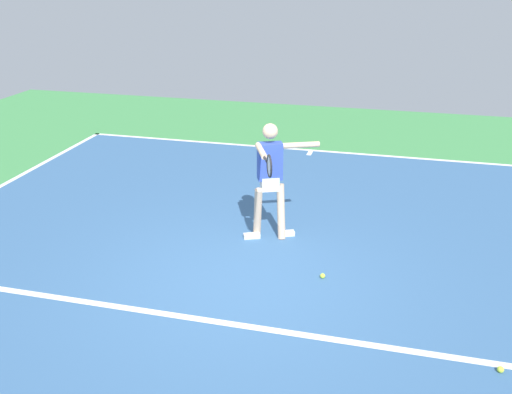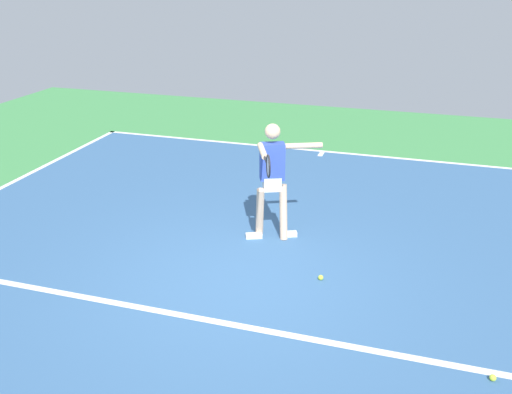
% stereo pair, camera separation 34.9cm
% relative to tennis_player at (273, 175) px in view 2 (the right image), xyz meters
% --- Properties ---
extents(ground_plane, '(19.43, 19.43, 0.00)m').
position_rel_tennis_player_xyz_m(ground_plane, '(0.08, 1.31, -0.99)').
color(ground_plane, '#428E4C').
extents(court_surface, '(10.31, 11.33, 0.00)m').
position_rel_tennis_player_xyz_m(court_surface, '(0.08, 1.31, -0.98)').
color(court_surface, '#38608E').
rests_on(court_surface, ground_plane).
extents(court_line_baseline_near, '(10.31, 0.10, 0.01)m').
position_rel_tennis_player_xyz_m(court_line_baseline_near, '(0.08, -4.31, -0.98)').
color(court_line_baseline_near, white).
rests_on(court_line_baseline_near, ground_plane).
extents(court_line_service, '(7.73, 0.10, 0.01)m').
position_rel_tennis_player_xyz_m(court_line_service, '(0.08, 2.20, -0.98)').
color(court_line_service, white).
rests_on(court_line_service, ground_plane).
extents(court_line_centre_mark, '(0.10, 0.30, 0.01)m').
position_rel_tennis_player_xyz_m(court_line_centre_mark, '(0.08, -4.11, -0.98)').
color(court_line_centre_mark, white).
rests_on(court_line_centre_mark, ground_plane).
extents(tennis_player, '(1.02, 1.33, 1.72)m').
position_rel_tennis_player_xyz_m(tennis_player, '(0.00, 0.00, 0.00)').
color(tennis_player, beige).
rests_on(tennis_player, ground_plane).
extents(tennis_ball_far_corner, '(0.07, 0.07, 0.07)m').
position_rel_tennis_player_xyz_m(tennis_ball_far_corner, '(-2.86, 2.31, -0.95)').
color(tennis_ball_far_corner, '#C6E53D').
rests_on(tennis_ball_far_corner, ground_plane).
extents(tennis_ball_near_service_line, '(0.07, 0.07, 0.07)m').
position_rel_tennis_player_xyz_m(tennis_ball_near_service_line, '(-0.91, 0.95, -0.95)').
color(tennis_ball_near_service_line, '#C6E53D').
rests_on(tennis_ball_near_service_line, ground_plane).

